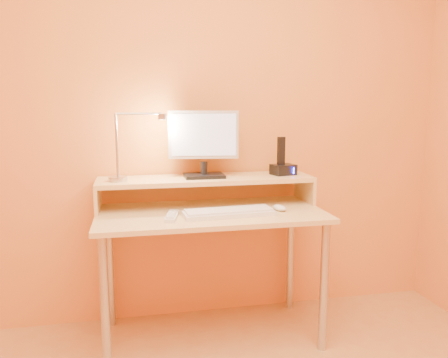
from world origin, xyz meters
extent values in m
cube|color=#EC8445|center=(0.00, 1.50, 1.25)|extent=(3.00, 0.04, 2.50)
cylinder|color=#B7B7BD|center=(-0.55, 0.93, 0.35)|extent=(0.04, 0.04, 0.69)
cylinder|color=#B7B7BD|center=(0.55, 0.93, 0.35)|extent=(0.04, 0.04, 0.69)
cylinder|color=#B7B7BD|center=(-0.55, 1.43, 0.35)|extent=(0.04, 0.04, 0.69)
cylinder|color=#B7B7BD|center=(0.55, 1.43, 0.35)|extent=(0.04, 0.04, 0.69)
cube|color=#EACE86|center=(0.00, 1.18, 0.71)|extent=(1.20, 0.60, 0.02)
cube|color=#EACE86|center=(-0.59, 1.33, 0.79)|extent=(0.02, 0.30, 0.14)
cube|color=#EACE86|center=(0.59, 1.33, 0.79)|extent=(0.02, 0.30, 0.14)
cube|color=#EACE86|center=(0.00, 1.33, 0.87)|extent=(1.20, 0.30, 0.02)
cube|color=black|center=(-0.01, 1.33, 0.89)|extent=(0.22, 0.16, 0.02)
cylinder|color=black|center=(-0.01, 1.33, 0.93)|extent=(0.04, 0.04, 0.07)
cube|color=silver|center=(-0.01, 1.34, 1.12)|extent=(0.39, 0.09, 0.26)
cube|color=black|center=(-0.01, 1.36, 1.12)|extent=(0.35, 0.06, 0.22)
cube|color=silver|center=(-0.01, 1.32, 1.12)|extent=(0.35, 0.05, 0.23)
cylinder|color=#B7B7BD|center=(-0.48, 1.30, 0.89)|extent=(0.10, 0.10, 0.02)
cylinder|color=#B7B7BD|center=(-0.48, 1.30, 1.07)|extent=(0.01, 0.01, 0.33)
cylinder|color=#B7B7BD|center=(-0.36, 1.30, 1.24)|extent=(0.24, 0.01, 0.01)
cylinder|color=#B7B7BD|center=(-0.24, 1.30, 1.22)|extent=(0.04, 0.04, 0.03)
cylinder|color=#FFEAC6|center=(-0.24, 1.30, 1.20)|extent=(0.03, 0.03, 0.00)
cube|color=black|center=(0.45, 1.33, 0.91)|extent=(0.15, 0.13, 0.06)
cube|color=black|center=(0.44, 1.33, 1.02)|extent=(0.05, 0.03, 0.16)
cube|color=#3234FF|center=(0.50, 1.28, 0.91)|extent=(0.01, 0.00, 0.04)
cube|color=silver|center=(0.08, 1.08, 0.73)|extent=(0.48, 0.18, 0.02)
ellipsoid|color=white|center=(0.36, 1.12, 0.74)|extent=(0.08, 0.11, 0.03)
cube|color=silver|center=(-0.22, 1.08, 0.73)|extent=(0.09, 0.20, 0.02)
camera|label=1|loc=(-0.39, -1.07, 1.28)|focal=35.20mm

